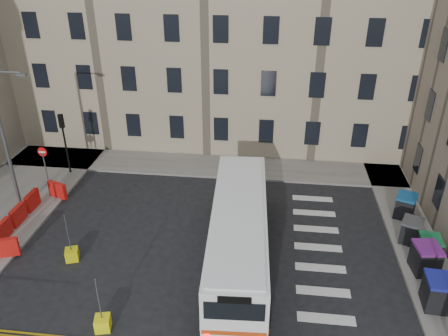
% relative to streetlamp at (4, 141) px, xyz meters
% --- Properties ---
extents(ground, '(120.00, 120.00, 0.00)m').
position_rel_streetlamp_xyz_m(ground, '(13.00, -2.00, -4.34)').
color(ground, black).
rests_on(ground, ground).
extents(pavement_north, '(36.00, 3.20, 0.15)m').
position_rel_streetlamp_xyz_m(pavement_north, '(7.00, 6.60, -4.26)').
color(pavement_north, slate).
rests_on(pavement_north, ground).
extents(pavement_east, '(2.40, 26.00, 0.15)m').
position_rel_streetlamp_xyz_m(pavement_east, '(22.00, 2.00, -4.26)').
color(pavement_east, slate).
rests_on(pavement_east, ground).
extents(terrace_north, '(38.30, 10.80, 17.20)m').
position_rel_streetlamp_xyz_m(terrace_north, '(6.00, 13.50, 4.28)').
color(terrace_north, gray).
rests_on(terrace_north, ground).
extents(traffic_light_nw, '(0.28, 0.22, 4.10)m').
position_rel_streetlamp_xyz_m(traffic_light_nw, '(1.00, 4.50, -1.47)').
color(traffic_light_nw, black).
rests_on(traffic_light_nw, pavement_west).
extents(streetlamp, '(0.50, 0.22, 8.14)m').
position_rel_streetlamp_xyz_m(streetlamp, '(0.00, 0.00, 0.00)').
color(streetlamp, '#595B5E').
rests_on(streetlamp, pavement_west).
extents(no_entry_north, '(0.60, 0.08, 3.00)m').
position_rel_streetlamp_xyz_m(no_entry_north, '(0.50, 2.50, -2.26)').
color(no_entry_north, '#595B5E').
rests_on(no_entry_north, pavement_west).
extents(roadworks_barriers, '(1.66, 6.26, 1.00)m').
position_rel_streetlamp_xyz_m(roadworks_barriers, '(1.16, -1.50, -3.69)').
color(roadworks_barriers, red).
rests_on(roadworks_barriers, pavement_west).
extents(bus, '(3.28, 11.22, 3.01)m').
position_rel_streetlamp_xyz_m(bus, '(13.03, -3.12, -2.60)').
color(bus, white).
rests_on(bus, ground).
extents(wheelie_bin_a, '(1.19, 1.35, 1.42)m').
position_rel_streetlamp_xyz_m(wheelie_bin_a, '(21.61, -5.21, -3.47)').
color(wheelie_bin_a, black).
rests_on(wheelie_bin_a, pavement_east).
extents(wheelie_bin_b, '(1.24, 1.38, 1.40)m').
position_rel_streetlamp_xyz_m(wheelie_bin_b, '(21.73, -2.97, -3.48)').
color(wheelie_bin_b, black).
rests_on(wheelie_bin_b, pavement_east).
extents(wheelie_bin_c, '(1.02, 1.16, 1.22)m').
position_rel_streetlamp_xyz_m(wheelie_bin_c, '(22.19, -2.01, -3.57)').
color(wheelie_bin_c, black).
rests_on(wheelie_bin_c, pavement_east).
extents(wheelie_bin_d, '(1.35, 1.43, 1.25)m').
position_rel_streetlamp_xyz_m(wheelie_bin_d, '(21.68, -0.68, -3.55)').
color(wheelie_bin_d, black).
rests_on(wheelie_bin_d, pavement_east).
extents(wheelie_bin_e, '(1.42, 1.51, 1.33)m').
position_rel_streetlamp_xyz_m(wheelie_bin_e, '(21.95, 1.67, -3.52)').
color(wheelie_bin_e, black).
rests_on(wheelie_bin_e, pavement_east).
extents(bollard_yellow, '(0.77, 0.77, 0.60)m').
position_rel_streetlamp_xyz_m(bollard_yellow, '(4.93, -4.00, -4.04)').
color(bollard_yellow, '#D2C80B').
rests_on(bollard_yellow, ground).
extents(bollard_chevron, '(0.72, 0.72, 0.60)m').
position_rel_streetlamp_xyz_m(bollard_chevron, '(8.00, -8.00, -4.04)').
color(bollard_chevron, '#F2EC0E').
rests_on(bollard_chevron, ground).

